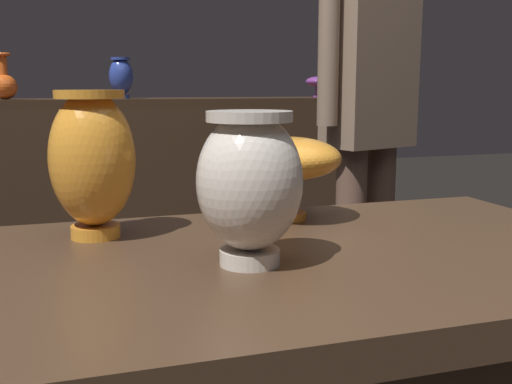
{
  "coord_description": "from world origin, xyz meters",
  "views": [
    {
      "loc": [
        -0.27,
        -0.83,
        1.05
      ],
      "look_at": [
        -0.02,
        -0.02,
        0.9
      ],
      "focal_mm": 42.26,
      "sensor_mm": 36.0,
      "label": 1
    }
  ],
  "objects": [
    {
      "name": "vase_left_accent",
      "position": [
        0.12,
        0.22,
        0.91
      ],
      "size": [
        0.2,
        0.2,
        0.16
      ],
      "color": "orange",
      "rests_on": "display_plinth"
    },
    {
      "name": "vase_tall_behind",
      "position": [
        -0.23,
        0.19,
        0.93
      ],
      "size": [
        0.14,
        0.14,
        0.24
      ],
      "color": "orange",
      "rests_on": "display_plinth"
    },
    {
      "name": "back_display_shelf",
      "position": [
        0.0,
        2.2,
        0.49
      ],
      "size": [
        2.6,
        0.4,
        0.99
      ],
      "color": "#382619",
      "rests_on": "ground_plane"
    },
    {
      "name": "shelf_vase_left",
      "position": [
        -0.52,
        2.12,
        1.06
      ],
      "size": [
        0.11,
        0.11,
        0.21
      ],
      "color": "#E55B1E",
      "rests_on": "back_display_shelf"
    },
    {
      "name": "shelf_vase_far_right",
      "position": [
        1.04,
        2.22,
        1.07
      ],
      "size": [
        0.13,
        0.13,
        0.11
      ],
      "color": "#7A388E",
      "rests_on": "back_display_shelf"
    },
    {
      "name": "vase_centerpiece",
      "position": [
        -0.03,
        -0.04,
        0.92
      ],
      "size": [
        0.15,
        0.15,
        0.22
      ],
      "color": "silver",
      "rests_on": "display_plinth"
    },
    {
      "name": "visitor_near_right",
      "position": [
        0.76,
        1.11,
        1.0
      ],
      "size": [
        0.45,
        0.27,
        1.69
      ],
      "rotation": [
        0.0,
        0.0,
        3.47
      ],
      "color": "brown",
      "rests_on": "ground_plane"
    },
    {
      "name": "shelf_vase_center",
      "position": [
        0.0,
        2.19,
        1.1
      ],
      "size": [
        0.11,
        0.11,
        0.2
      ],
      "color": "#2D429E",
      "rests_on": "back_display_shelf"
    }
  ]
}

